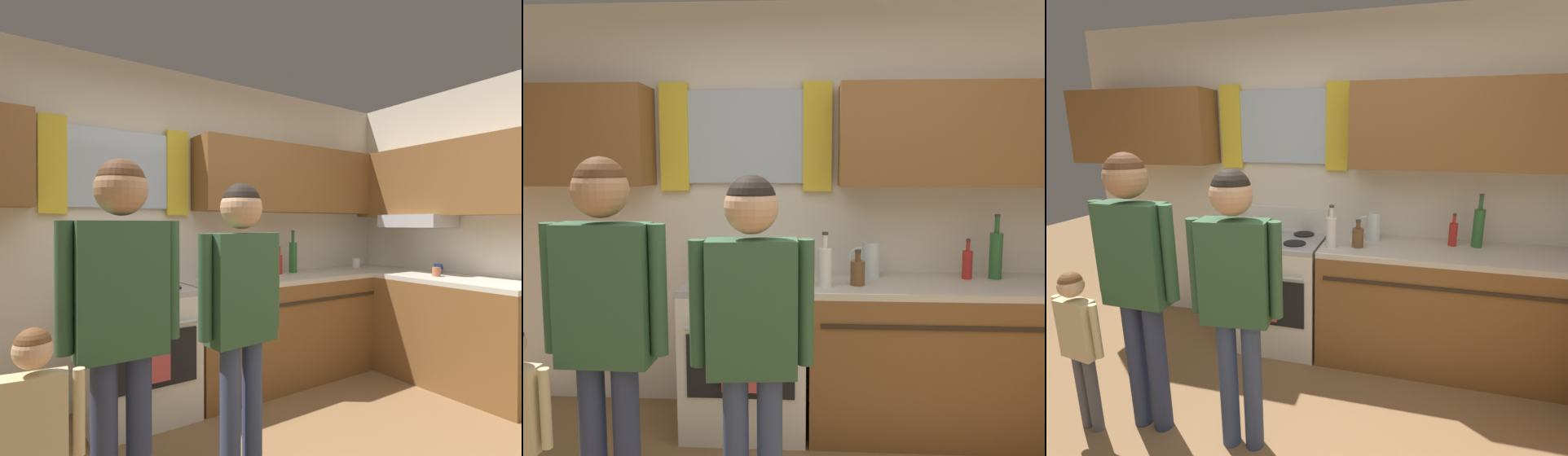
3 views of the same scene
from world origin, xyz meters
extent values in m
cube|color=silver|center=(0.00, 1.90, 1.30)|extent=(4.60, 0.10, 2.60)
cube|color=silver|center=(-0.45, 1.83, 1.76)|extent=(0.73, 0.03, 0.58)
cube|color=yellow|center=(-0.90, 1.82, 1.76)|extent=(0.18, 0.04, 0.68)
cube|color=yellow|center=(0.01, 1.82, 1.76)|extent=(0.18, 0.04, 0.68)
cube|color=brown|center=(-1.67, 1.69, 1.76)|extent=(1.27, 0.32, 0.61)
cube|color=brown|center=(1.22, 1.69, 1.76)|extent=(2.16, 0.32, 0.61)
cube|color=brown|center=(1.14, 1.54, 0.43)|extent=(2.33, 0.62, 0.86)
cube|color=beige|center=(1.14, 1.54, 0.88)|extent=(2.33, 0.62, 0.04)
cube|color=#2D2319|center=(1.14, 1.23, 0.72)|extent=(2.21, 0.01, 0.02)
cube|color=silver|center=(-0.41, 1.54, 0.43)|extent=(0.72, 0.62, 0.86)
cube|color=black|center=(-0.41, 1.23, 0.48)|extent=(0.60, 0.01, 0.36)
cylinder|color=#ADADB2|center=(-0.41, 1.20, 0.70)|extent=(0.60, 0.02, 0.02)
cube|color=#ADADB2|center=(-0.41, 1.54, 0.88)|extent=(0.72, 0.62, 0.04)
cube|color=silver|center=(-0.41, 1.81, 1.00)|extent=(0.72, 0.08, 0.20)
cylinder|color=black|center=(-0.59, 1.40, 0.91)|extent=(0.17, 0.17, 0.01)
cylinder|color=black|center=(-0.23, 1.40, 0.91)|extent=(0.17, 0.17, 0.01)
cylinder|color=black|center=(-0.59, 1.68, 0.91)|extent=(0.17, 0.17, 0.01)
cylinder|color=black|center=(-0.23, 1.68, 0.91)|extent=(0.17, 0.17, 0.01)
cube|color=#CC4C4C|center=(-0.41, 1.19, 0.52)|extent=(0.20, 0.02, 0.34)
cylinder|color=#2D6633|center=(1.09, 1.67, 1.04)|extent=(0.08, 0.08, 0.28)
cylinder|color=#2D6633|center=(1.09, 1.67, 1.23)|extent=(0.03, 0.03, 0.10)
cylinder|color=#3F382D|center=(1.09, 1.67, 1.29)|extent=(0.03, 0.03, 0.02)
cylinder|color=red|center=(0.92, 1.66, 0.99)|extent=(0.06, 0.06, 0.17)
cylinder|color=red|center=(0.92, 1.66, 1.10)|extent=(0.02, 0.02, 0.06)
cylinder|color=#3F382D|center=(0.92, 1.66, 1.14)|extent=(0.03, 0.03, 0.02)
cylinder|color=white|center=(0.05, 1.40, 1.01)|extent=(0.08, 0.08, 0.22)
cylinder|color=white|center=(0.05, 1.40, 1.16)|extent=(0.03, 0.03, 0.08)
cylinder|color=#3F382D|center=(0.05, 1.40, 1.21)|extent=(0.03, 0.03, 0.02)
cylinder|color=brown|center=(0.24, 1.45, 0.97)|extent=(0.08, 0.08, 0.14)
cylinder|color=brown|center=(0.24, 1.45, 1.06)|extent=(0.03, 0.03, 0.05)
cylinder|color=#3F382D|center=(0.24, 1.45, 1.10)|extent=(0.04, 0.04, 0.02)
cylinder|color=silver|center=(0.34, 1.66, 1.01)|extent=(0.11, 0.11, 0.22)
torus|color=silver|center=(0.27, 1.66, 1.02)|extent=(0.14, 0.02, 0.14)
cylinder|color=#2D3856|center=(-0.76, 0.41, 0.40)|extent=(0.11, 0.11, 0.80)
cylinder|color=#2D3856|center=(-0.90, 0.42, 0.40)|extent=(0.11, 0.11, 0.80)
cube|color=#335938|center=(-0.83, 0.42, 1.08)|extent=(0.37, 0.17, 0.57)
cylinder|color=#335938|center=(-0.61, 0.41, 1.10)|extent=(0.07, 0.07, 0.52)
cylinder|color=#335938|center=(-1.05, 0.42, 1.10)|extent=(0.07, 0.07, 0.52)
sphere|color=#A87A56|center=(-0.83, 0.42, 1.50)|extent=(0.22, 0.22, 0.22)
sphere|color=#4C2D19|center=(-0.83, 0.42, 1.52)|extent=(0.20, 0.20, 0.20)
cylinder|color=#38476B|center=(-0.18, 0.42, 0.38)|extent=(0.10, 0.10, 0.76)
cylinder|color=#38476B|center=(-0.31, 0.41, 0.38)|extent=(0.10, 0.10, 0.76)
cube|color=#335938|center=(-0.25, 0.42, 1.04)|extent=(0.36, 0.18, 0.54)
cylinder|color=#335938|center=(-0.04, 0.44, 1.06)|extent=(0.07, 0.07, 0.50)
cylinder|color=#335938|center=(-0.46, 0.40, 1.06)|extent=(0.07, 0.07, 0.50)
sphere|color=tan|center=(-0.25, 0.42, 1.43)|extent=(0.21, 0.21, 0.21)
sphere|color=black|center=(-0.25, 0.42, 1.46)|extent=(0.19, 0.19, 0.19)
cylinder|color=#4C4C56|center=(-1.13, 0.30, 0.24)|extent=(0.07, 0.07, 0.48)
cylinder|color=#4C4C56|center=(-1.21, 0.31, 0.24)|extent=(0.07, 0.07, 0.48)
cube|color=#D1BC8C|center=(-1.17, 0.30, 0.66)|extent=(0.23, 0.12, 0.34)
cylinder|color=#D1BC8C|center=(-1.02, 0.28, 0.67)|extent=(0.04, 0.04, 0.32)
cylinder|color=#D1BC8C|center=(-1.31, 0.32, 0.67)|extent=(0.04, 0.04, 0.32)
sphere|color=#DBAD84|center=(-1.17, 0.30, 0.91)|extent=(0.13, 0.13, 0.13)
sphere|color=brown|center=(-1.17, 0.30, 0.93)|extent=(0.12, 0.12, 0.12)
camera|label=1|loc=(-1.32, -1.33, 1.35)|focal=28.50mm
camera|label=2|loc=(-0.01, -1.63, 1.60)|focal=37.35mm
camera|label=3|loc=(0.55, -1.21, 1.71)|focal=25.90mm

